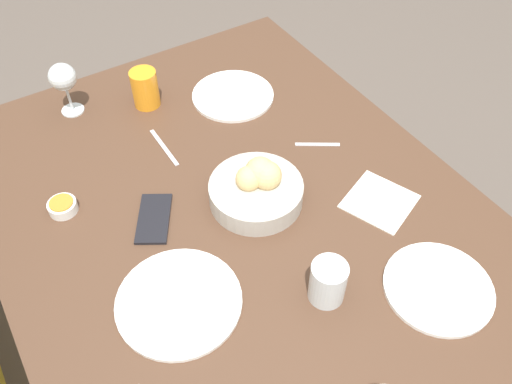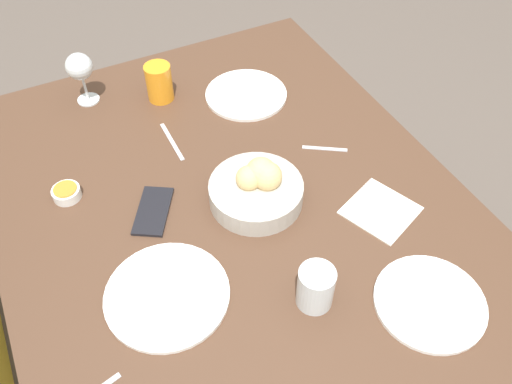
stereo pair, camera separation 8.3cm
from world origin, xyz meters
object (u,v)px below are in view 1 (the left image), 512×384
at_px(plate_near_left, 438,288).
at_px(juice_glass, 145,89).
at_px(bread_basket, 257,188).
at_px(wine_glass, 63,79).
at_px(napkin, 379,201).
at_px(fork_silver, 164,147).
at_px(cell_phone, 154,218).
at_px(plate_near_right, 233,95).
at_px(plate_far_center, 179,302).
at_px(jam_bowl_honey, 63,206).
at_px(spoon_coffee, 317,144).
at_px(water_tumbler, 328,282).

distance_m(plate_near_left, juice_glass, 0.95).
height_order(bread_basket, juice_glass, bread_basket).
bearing_deg(bread_basket, wine_glass, 25.36).
xyz_separation_m(wine_glass, napkin, (-0.73, -0.52, -0.11)).
distance_m(fork_silver, cell_phone, 0.25).
distance_m(plate_near_right, plate_far_center, 0.70).
bearing_deg(plate_far_center, cell_phone, -12.26).
bearing_deg(jam_bowl_honey, bread_basket, -117.61).
distance_m(fork_silver, spoon_coffee, 0.41).
bearing_deg(jam_bowl_honey, juice_glass, -51.93).
bearing_deg(jam_bowl_honey, plate_far_center, -162.08).
xyz_separation_m(plate_far_center, spoon_coffee, (0.24, -0.54, -0.00)).
xyz_separation_m(plate_near_left, plate_far_center, (0.26, 0.49, 0.00)).
height_order(fork_silver, spoon_coffee, same).
xyz_separation_m(jam_bowl_honey, spoon_coffee, (-0.14, -0.66, -0.01)).
height_order(jam_bowl_honey, spoon_coffee, jam_bowl_honey).
height_order(plate_far_center, wine_glass, wine_glass).
bearing_deg(napkin, cell_phone, 63.80).
height_order(bread_basket, cell_phone, bread_basket).
bearing_deg(cell_phone, juice_glass, -22.42).
bearing_deg(plate_near_right, spoon_coffee, -163.56).
height_order(juice_glass, water_tumbler, juice_glass).
bearing_deg(fork_silver, cell_phone, 149.10).
bearing_deg(plate_far_center, jam_bowl_honey, 17.92).
relative_size(plate_far_center, fork_silver, 1.66).
bearing_deg(wine_glass, juice_glass, -113.31).
bearing_deg(wine_glass, cell_phone, -176.81).
relative_size(plate_near_right, wine_glass, 1.54).
distance_m(juice_glass, water_tumbler, 0.79).
bearing_deg(jam_bowl_honey, plate_near_right, -73.93).
bearing_deg(jam_bowl_honey, plate_near_left, -136.47).
height_order(plate_near_left, spoon_coffee, plate_near_left).
bearing_deg(fork_silver, jam_bowl_honey, 103.59).
bearing_deg(plate_near_left, water_tumbler, 61.46).
distance_m(juice_glass, cell_phone, 0.44).
xyz_separation_m(fork_silver, cell_phone, (-0.21, 0.13, 0.00)).
height_order(plate_near_right, juice_glass, juice_glass).
bearing_deg(plate_near_right, fork_silver, 108.79).
height_order(bread_basket, plate_far_center, bread_basket).
xyz_separation_m(juice_glass, napkin, (-0.65, -0.32, -0.05)).
bearing_deg(plate_near_left, plate_far_center, 61.56).
relative_size(juice_glass, cell_phone, 0.66).
relative_size(plate_near_left, plate_far_center, 0.88).
distance_m(juice_glass, wine_glass, 0.22).
distance_m(plate_far_center, juice_glass, 0.68).
height_order(juice_glass, jam_bowl_honey, juice_glass).
height_order(water_tumbler, jam_bowl_honey, water_tumbler).
distance_m(plate_near_right, water_tumbler, 0.71).
bearing_deg(wine_glass, bread_basket, -154.64).
xyz_separation_m(plate_near_right, wine_glass, (0.19, 0.42, 0.11)).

